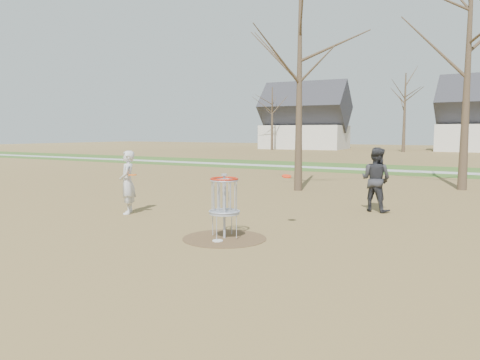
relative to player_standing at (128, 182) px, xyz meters
The scene contains 10 objects.
ground 4.23m from the player_standing, 17.14° to the right, with size 160.00×160.00×0.00m, color brown.
green_band 20.19m from the player_standing, 78.68° to the left, with size 160.00×8.00×0.01m, color #2D5119.
footpath 19.21m from the player_standing, 78.10° to the left, with size 160.00×1.50×0.01m, color #9E9E99.
dirt_circle 4.23m from the player_standing, 17.14° to the right, with size 1.80×1.80×0.01m, color #47331E.
player_standing is the anchor object (origin of this frame).
player_throwing 7.01m from the player_standing, 33.83° to the left, with size 0.89×0.70×1.84m, color #2B2C30.
disc_grounded 4.36m from the player_standing, 21.01° to the right, with size 0.22×0.22×0.02m, color silver.
discs_in_play 2.59m from the player_standing, ahead, with size 4.57×0.77×0.18m.
disc_golf_basket 4.14m from the player_standing, 17.14° to the right, with size 0.64×0.64×1.35m.
bare_trees 35.32m from the player_standing, 80.58° to the left, with size 52.62×44.98×9.00m.
Camera 1 is at (5.28, -8.27, 2.26)m, focal length 35.00 mm.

